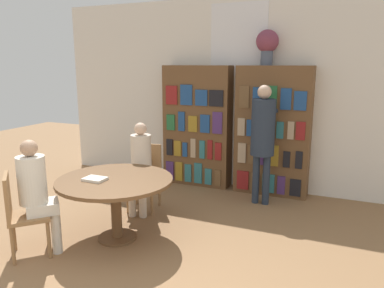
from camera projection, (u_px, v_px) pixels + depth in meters
wall_back at (238, 94)px, 5.98m from camera, size 6.40×0.07×3.00m
bookshelf_left at (197, 126)px, 6.16m from camera, size 1.12×0.34×1.96m
bookshelf_right at (272, 132)px, 5.68m from camera, size 1.12×0.34×1.96m
flower_vase at (267, 44)px, 5.46m from camera, size 0.33×0.33×0.51m
reading_table at (115, 188)px, 4.21m from camera, size 1.30×1.30×0.73m
chair_near_camera at (20, 211)px, 3.86m from camera, size 0.57×0.57×0.90m
chair_left_side at (145, 173)px, 5.18m from camera, size 0.47×0.47×0.90m
seated_reader_left at (140, 163)px, 4.97m from camera, size 0.33×0.40×1.23m
seated_reader_right at (37, 189)px, 3.88m from camera, size 0.43×0.43×1.24m
librarian_standing at (263, 132)px, 5.22m from camera, size 0.33×0.60×1.71m
open_book_on_table at (95, 179)px, 4.13m from camera, size 0.24×0.18×0.03m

